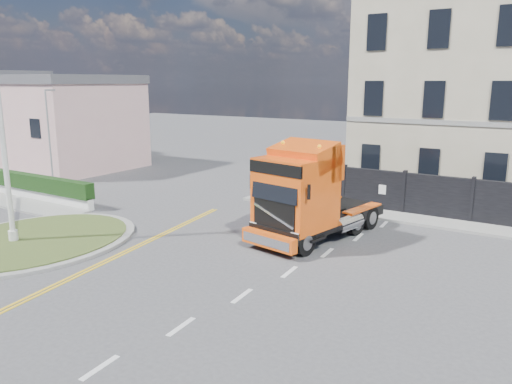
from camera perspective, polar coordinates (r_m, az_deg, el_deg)
The scene contains 12 objects.
ground at distance 18.54m, azimuth -3.69°, elevation -6.94°, with size 120.00×120.00×0.00m, color #424244.
traffic_island at distance 21.43m, azimuth -24.08°, elevation -5.11°, with size 6.80×6.80×0.17m.
hedge_wall at distance 28.55m, azimuth -23.54°, elevation 0.52°, with size 8.00×0.55×1.35m.
pavement_side at distance 28.11m, azimuth -25.25°, elevation -1.26°, with size 8.50×1.80×0.10m, color gray.
seaside_bldg_pink at distance 38.23m, azimuth -20.61°, elevation 6.99°, with size 8.00×8.00×6.00m, color beige.
seaside_bldg_cream at distance 45.93m, azimuth -24.73°, elevation 6.82°, with size 9.00×8.00×5.00m, color beige.
hoarding_fence at distance 24.01m, azimuth 22.39°, elevation -0.87°, with size 18.80×0.25×2.00m.
georgian_building at distance 30.94m, azimuth 24.60°, elevation 10.69°, with size 12.30×10.30×12.80m.
pavement_far at distance 23.46m, azimuth 20.49°, elevation -3.38°, with size 20.00×1.60×0.12m, color gray.
truck at distance 19.48m, azimuth 5.66°, elevation -0.74°, with size 3.53×6.74×3.84m.
lamppost_island at distance 20.76m, azimuth -27.13°, elevation 7.00°, with size 0.28×0.55×8.96m.
lamppost_slim at distance 32.32m, azimuth -22.63°, elevation 6.68°, with size 0.24×0.47×5.77m.
Camera 1 is at (10.26, -14.15, 6.18)m, focal length 35.00 mm.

